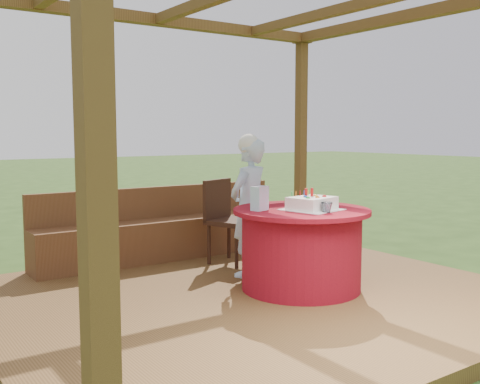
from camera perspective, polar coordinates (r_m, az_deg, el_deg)
name	(u,v)px	position (r m, az deg, el deg)	size (l,w,h in m)	color
ground	(256,306)	(5.08, 1.64, -11.53)	(60.00, 60.00, 0.00)	#274517
deck	(256,300)	(5.07, 1.64, -10.88)	(4.50, 4.00, 0.12)	brown
pergola	(257,29)	(4.92, 1.73, 16.25)	(4.50, 4.00, 2.72)	brown
bench	(166,235)	(6.42, -7.51, -4.33)	(3.00, 0.42, 0.80)	brown
table	(301,248)	(5.13, 6.24, -5.71)	(1.23, 1.23, 0.73)	maroon
chair	(227,216)	(6.11, -1.37, -2.46)	(0.59, 0.59, 0.91)	#341B10
elderly_woman	(249,205)	(5.52, 0.91, -1.35)	(0.58, 0.47, 1.40)	#93B4DA
birthday_cake	(312,203)	(5.00, 7.32, -1.15)	(0.52, 0.52, 0.19)	white
gift_bag	(260,198)	(4.93, 2.01, -0.64)	(0.15, 0.10, 0.21)	#E091C2
drinking_glass	(327,207)	(4.84, 8.79, -1.56)	(0.10, 0.10, 0.09)	white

